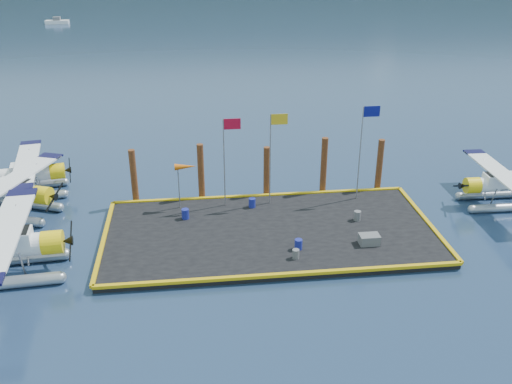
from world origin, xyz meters
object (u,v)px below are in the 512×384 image
Objects in this scene: drum_2 at (357,216)px; seaplane_b at (10,194)px; seaplane_d at (504,186)px; piling_3 at (324,167)px; piling_2 at (267,173)px; seaplane_a at (1,250)px; piling_0 at (134,178)px; piling_1 at (201,173)px; drum_5 at (252,203)px; crate at (369,239)px; flagpole_red at (227,149)px; flagpole_blue at (364,139)px; seaplane_c at (23,177)px; drum_3 at (296,254)px; windsock at (185,168)px; flagpole_yellow at (273,145)px; drum_1 at (298,244)px; drum_0 at (185,214)px; piling_4 at (379,167)px.

seaplane_b is at bearing 169.33° from drum_2.
piling_3 is at bearing 77.38° from seaplane_d.
seaplane_a is at bearing -152.07° from piling_2.
piling_0 is 0.95× the size of piling_1.
piling_3 is (5.25, 2.10, 1.43)m from drum_5.
flagpole_red is at bearing 141.94° from crate.
drum_2 is 0.10× the size of flagpole_blue.
drum_5 is 4.02m from flagpole_red.
drum_3 is (17.35, -11.22, -0.77)m from seaplane_c.
drum_2 is at bearing 41.06° from drum_3.
drum_3 is at bearing -111.85° from piling_3.
seaplane_c is 1.44× the size of flagpole_blue.
seaplane_a is 15.42m from drum_5.
seaplane_a is at bearing -163.10° from flagpole_blue.
windsock reaches higher than drum_5.
piling_0 is 4.50m from piling_1.
flagpole_yellow is 3.07m from piling_2.
drum_5 is at bearing 109.61° from drum_1.
piling_1 is (4.50, 0.00, 0.10)m from piling_0.
flagpole_red reaches higher than piling_3.
windsock is (-4.28, 0.50, 2.51)m from drum_5.
drum_2 is at bearing -18.44° from piling_0.
drum_2 is 0.10× the size of flagpole_red.
piling_4 is (13.65, 3.24, 1.27)m from drum_0.
crate is at bearing -39.03° from piling_1.
seaplane_c is at bearing 162.10° from drum_2.
piling_2 is at bearing 72.88° from seaplane_c.
drum_5 is at bearing 104.30° from drum_3.
flagpole_yellow is at bearing 107.13° from seaplane_b.
windsock is (-2.73, 0.00, -1.17)m from flagpole_red.
piling_4 is at bearing 6.75° from windsock.
flagpole_blue is 3.61m from piling_4.
seaplane_b is at bearing -178.73° from piling_4.
seaplane_a is 14.47m from flagpole_red.
drum_0 is 0.16× the size of piling_4.
flagpole_blue is at bearing -36.07° from piling_3.
drum_0 reaches higher than drum_1.
piling_0 is 0.93× the size of piling_3.
flagpole_red is 0.92× the size of flagpole_blue.
piling_2 reaches higher than seaplane_d.
piling_0 reaches higher than drum_0.
crate is 0.19× the size of flagpole_yellow.
flagpole_blue is 1.71× the size of piling_2.
piling_3 is (4.00, 0.00, 0.25)m from piling_2.
piling_1 reaches higher than windsock.
seaplane_d is at bearing -8.16° from piling_1.
piling_1 is 4.50m from piling_2.
flagpole_yellow is 6.00m from flagpole_blue.
drum_1 is 0.16× the size of piling_2.
seaplane_d reaches higher than drum_0.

